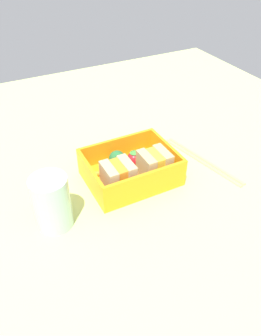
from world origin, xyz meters
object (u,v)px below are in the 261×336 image
Objects in this scene: broccoli_floret at (117,159)px; carrot_stick_far_left at (100,173)px; strawberry_far_left at (134,158)px; sandwich_left at (154,165)px; sandwich_center_left at (118,176)px; drinking_glass at (52,203)px; carrot_stick_left at (149,155)px; chopstick_pair at (203,160)px.

carrot_stick_far_left is (4.07, 0.50, -1.84)cm from broccoli_floret.
strawberry_far_left is 0.90× the size of broccoli_floret.
sandwich_center_left is at bearing 0.00° from sandwich_left.
sandwich_center_left is at bearing -170.17° from drinking_glass.
carrot_stick_left reaches higher than chopstick_pair.
carrot_stick_left is 7.52cm from broccoli_floret.
sandwich_center_left is 1.34× the size of broccoli_floret.
sandwich_center_left reaches higher than broccoli_floret.
strawberry_far_left is (3.78, 0.62, 0.90)cm from carrot_stick_left.
sandwich_center_left is at bearing 66.85° from broccoli_floret.
sandwich_left is at bearing 70.68° from carrot_stick_left.
broccoli_floret is at bearing 0.42° from carrot_stick_left.
carrot_stick_far_left is at bearing -27.52° from sandwich_left.
drinking_glass reaches higher than broccoli_floret.
sandwich_center_left is 0.55× the size of drinking_glass.
drinking_glass reaches higher than carrot_stick_far_left.
broccoli_floret is (3.57, -0.57, 0.71)cm from strawberry_far_left.
strawberry_far_left is at bearing 9.39° from carrot_stick_left.
drinking_glass is (33.58, 2.96, 4.59)cm from chopstick_pair.
strawberry_far_left is 20.40cm from drinking_glass.
sandwich_left is at bearing 152.48° from carrot_stick_far_left.
carrot_stick_far_left is (7.64, -0.07, -1.13)cm from strawberry_far_left.
sandwich_left reaches higher than chopstick_pair.
carrot_stick_left is 0.21× the size of chopstick_pair.
carrot_stick_far_left is (9.49, -4.95, -2.20)cm from sandwich_left.
sandwich_left reaches higher than strawberry_far_left.
sandwich_left is at bearing 180.00° from sandwich_center_left.
chopstick_pair is at bearing 164.00° from strawberry_far_left.
carrot_stick_left is 24.25cm from drinking_glass.
chopstick_pair is (-20.48, -0.69, -3.59)cm from sandwich_center_left.
strawberry_far_left is at bearing -16.00° from chopstick_pair.
carrot_stick_left is at bearing -179.58° from broccoli_floret.
strawberry_far_left is at bearing -159.40° from drinking_glass.
chopstick_pair is at bearing -174.96° from drinking_glass.
carrot_stick_left is 0.99× the size of carrot_stick_far_left.
sandwich_center_left is 1.25× the size of carrot_stick_left.
carrot_stick_left is 0.44× the size of drinking_glass.
strawberry_far_left is (-5.90, -4.87, -1.07)cm from sandwich_center_left.
carrot_stick_left is 3.93cm from strawberry_far_left.
chopstick_pair is at bearing 169.17° from carrot_stick_far_left.
broccoli_floret reaches higher than strawberry_far_left.
chopstick_pair is (-18.15, 4.75, -3.22)cm from broccoli_floret.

